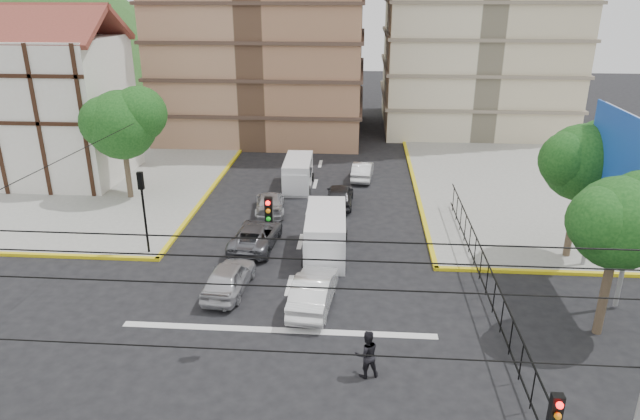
# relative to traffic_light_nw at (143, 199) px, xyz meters

# --- Properties ---
(ground) EXTENTS (160.00, 160.00, 0.00)m
(ground) POSITION_rel_traffic_light_nw_xyz_m (7.80, -7.80, -3.11)
(ground) COLOR black
(ground) RESTS_ON ground
(sidewalk_nw) EXTENTS (26.00, 26.00, 0.15)m
(sidewalk_nw) POSITION_rel_traffic_light_nw_xyz_m (-12.20, 12.20, -3.04)
(sidewalk_nw) COLOR gray
(sidewalk_nw) RESTS_ON ground
(sidewalk_ne) EXTENTS (26.00, 26.00, 0.15)m
(sidewalk_ne) POSITION_rel_traffic_light_nw_xyz_m (27.80, 12.20, -3.04)
(sidewalk_ne) COLOR gray
(sidewalk_ne) RESTS_ON ground
(stop_line) EXTENTS (13.00, 0.40, 0.01)m
(stop_line) POSITION_rel_traffic_light_nw_xyz_m (7.80, -6.60, -3.11)
(stop_line) COLOR silver
(stop_line) RESTS_ON ground
(tudor_building) EXTENTS (10.80, 8.05, 12.23)m
(tudor_building) POSITION_rel_traffic_light_nw_xyz_m (-11.20, 12.20, 2.14)
(tudor_building) COLOR silver
(tudor_building) RESTS_ON ground
(park_fence) EXTENTS (0.10, 22.50, 1.66)m
(park_fence) POSITION_rel_traffic_light_nw_xyz_m (16.80, -3.30, -3.11)
(park_fence) COLOR black
(park_fence) RESTS_ON ground
(billboard) EXTENTS (0.36, 6.20, 8.10)m
(billboard) POSITION_rel_traffic_light_nw_xyz_m (22.25, -1.80, 2.89)
(billboard) COLOR slate
(billboard) RESTS_ON ground
(tree_park_a) EXTENTS (4.41, 3.60, 6.83)m
(tree_park_a) POSITION_rel_traffic_light_nw_xyz_m (20.88, -5.79, 1.90)
(tree_park_a) COLOR #473828
(tree_park_a) RESTS_ON ground
(tree_park_c) EXTENTS (4.65, 3.80, 7.25)m
(tree_park_c) POSITION_rel_traffic_light_nw_xyz_m (21.89, 1.21, 2.22)
(tree_park_c) COLOR #473828
(tree_park_c) RESTS_ON ground
(tree_tudor) EXTENTS (5.39, 4.40, 7.43)m
(tree_tudor) POSITION_rel_traffic_light_nw_xyz_m (-4.10, 8.21, 2.11)
(tree_tudor) COLOR #473828
(tree_tudor) RESTS_ON ground
(traffic_light_nw) EXTENTS (0.28, 0.22, 4.40)m
(traffic_light_nw) POSITION_rel_traffic_light_nw_xyz_m (0.00, 0.00, 0.00)
(traffic_light_nw) COLOR black
(traffic_light_nw) RESTS_ON ground
(traffic_light_hanging) EXTENTS (18.00, 9.12, 0.92)m
(traffic_light_hanging) POSITION_rel_traffic_light_nw_xyz_m (7.80, -9.84, 2.79)
(traffic_light_hanging) COLOR black
(traffic_light_hanging) RESTS_ON ground
(van_right_lane) EXTENTS (2.22, 5.23, 2.32)m
(van_right_lane) POSITION_rel_traffic_light_nw_xyz_m (9.29, 0.48, -1.98)
(van_right_lane) COLOR silver
(van_right_lane) RESTS_ON ground
(van_left_lane) EXTENTS (1.96, 4.63, 2.07)m
(van_left_lane) POSITION_rel_traffic_light_nw_xyz_m (6.66, 11.13, -2.11)
(van_left_lane) COLOR silver
(van_left_lane) RESTS_ON ground
(car_silver_front_left) EXTENTS (2.03, 4.33, 1.43)m
(car_silver_front_left) POSITION_rel_traffic_light_nw_xyz_m (5.10, -3.56, -2.40)
(car_silver_front_left) COLOR #BBBCC1
(car_silver_front_left) RESTS_ON ground
(car_white_front_right) EXTENTS (2.01, 4.69, 1.50)m
(car_white_front_right) POSITION_rel_traffic_light_nw_xyz_m (9.09, -4.55, -2.36)
(car_white_front_right) COLOR white
(car_white_front_right) RESTS_ON ground
(car_grey_mid_left) EXTENTS (2.55, 4.89, 1.32)m
(car_grey_mid_left) POSITION_rel_traffic_light_nw_xyz_m (5.47, 1.41, -2.45)
(car_grey_mid_left) COLOR #5C5D64
(car_grey_mid_left) RESTS_ON ground
(car_silver_rear_left) EXTENTS (2.36, 4.57, 1.27)m
(car_silver_rear_left) POSITION_rel_traffic_light_nw_xyz_m (5.44, 6.46, -2.48)
(car_silver_rear_left) COLOR #B4B4B9
(car_silver_rear_left) RESTS_ON ground
(car_darkgrey_mid_right) EXTENTS (1.77, 4.23, 1.43)m
(car_darkgrey_mid_right) POSITION_rel_traffic_light_nw_xyz_m (9.72, 7.97, -2.40)
(car_darkgrey_mid_right) COLOR #27272A
(car_darkgrey_mid_right) RESTS_ON ground
(car_white_rear_right) EXTENTS (1.70, 4.04, 1.30)m
(car_white_rear_right) POSITION_rel_traffic_light_nw_xyz_m (11.16, 13.58, -2.46)
(car_white_rear_right) COLOR white
(car_white_rear_right) RESTS_ON ground
(pedestrian_crosswalk) EXTENTS (1.06, 0.92, 1.84)m
(pedestrian_crosswalk) POSITION_rel_traffic_light_nw_xyz_m (11.40, -9.27, -2.19)
(pedestrian_crosswalk) COLOR black
(pedestrian_crosswalk) RESTS_ON ground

